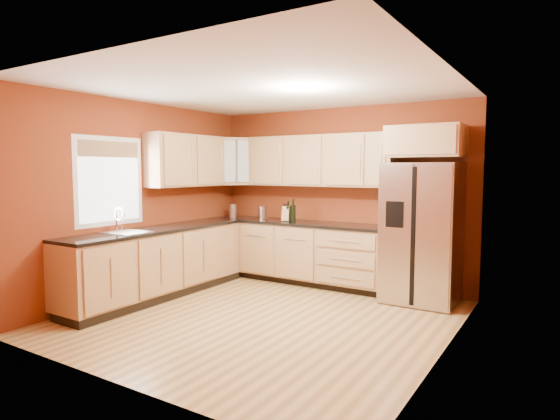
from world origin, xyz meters
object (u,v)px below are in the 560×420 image
Objects in this scene: refrigerator at (422,233)px; knife_block at (286,214)px; wine_bottle_a at (293,210)px; soap_dispenser at (381,221)px; canister_left at (233,211)px.

refrigerator reaches higher than knife_block.
wine_bottle_a is 1.55× the size of knife_block.
refrigerator is at bearing -3.49° from soap_dispenser.
wine_bottle_a reaches higher than knife_block.
soap_dispenser is (1.36, 0.03, -0.09)m from wine_bottle_a.
wine_bottle_a is at bearing -179.98° from refrigerator.
refrigerator is 5.22× the size of wine_bottle_a.
canister_left is at bearing 168.09° from knife_block.
knife_block is 1.31× the size of soap_dispenser.
refrigerator reaches higher than soap_dispenser.
refrigerator is 10.63× the size of soap_dispenser.
refrigerator is 1.92m from wine_bottle_a.
knife_block is at bearing 179.26° from wine_bottle_a.
knife_block is (-0.12, 0.00, -0.06)m from wine_bottle_a.
refrigerator is 2.03m from knife_block.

